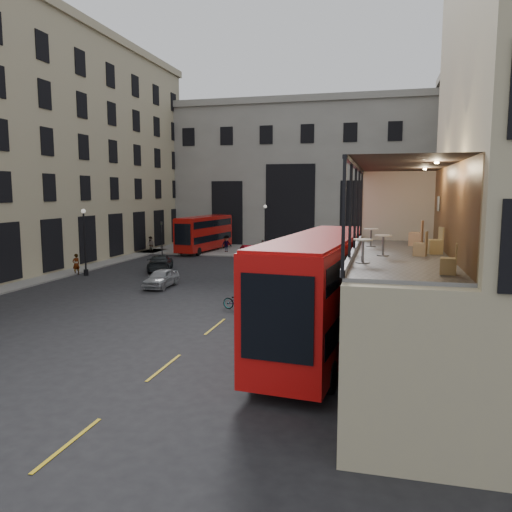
% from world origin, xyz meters
% --- Properties ---
extents(ground, '(140.00, 140.00, 0.00)m').
position_xyz_m(ground, '(0.00, 0.00, 0.00)').
color(ground, black).
rests_on(ground, ground).
extents(host_frontage, '(3.00, 11.00, 4.50)m').
position_xyz_m(host_frontage, '(6.50, 0.00, 2.25)').
color(host_frontage, tan).
rests_on(host_frontage, ground).
extents(cafe_floor, '(3.00, 10.00, 0.10)m').
position_xyz_m(cafe_floor, '(6.50, 0.00, 4.55)').
color(cafe_floor, slate).
rests_on(cafe_floor, host_frontage).
extents(gateway, '(35.00, 10.60, 18.00)m').
position_xyz_m(gateway, '(-5.00, 47.99, 9.39)').
color(gateway, gray).
rests_on(gateway, ground).
extents(pavement_far, '(40.00, 12.00, 0.12)m').
position_xyz_m(pavement_far, '(-6.00, 38.00, 0.06)').
color(pavement_far, slate).
rests_on(pavement_far, ground).
extents(traffic_light_near, '(0.16, 0.20, 3.80)m').
position_xyz_m(traffic_light_near, '(-1.00, 12.00, 2.42)').
color(traffic_light_near, black).
rests_on(traffic_light_near, ground).
extents(traffic_light_far, '(0.16, 0.20, 3.80)m').
position_xyz_m(traffic_light_far, '(-15.00, 28.00, 2.42)').
color(traffic_light_far, black).
rests_on(traffic_light_far, ground).
extents(street_lamp_a, '(0.36, 0.36, 5.33)m').
position_xyz_m(street_lamp_a, '(-17.00, 18.00, 2.39)').
color(street_lamp_a, black).
rests_on(street_lamp_a, ground).
extents(street_lamp_b, '(0.36, 0.36, 5.33)m').
position_xyz_m(street_lamp_b, '(-6.00, 34.00, 2.39)').
color(street_lamp_b, black).
rests_on(street_lamp_b, ground).
extents(bus_near, '(3.92, 12.43, 4.88)m').
position_xyz_m(bus_near, '(3.50, 3.46, 2.74)').
color(bus_near, red).
rests_on(bus_near, ground).
extents(bus_far, '(3.40, 10.13, 3.96)m').
position_xyz_m(bus_far, '(-13.31, 35.55, 2.23)').
color(bus_far, '#A20F0B').
rests_on(bus_far, ground).
extents(car_a, '(1.57, 3.79, 1.28)m').
position_xyz_m(car_a, '(-9.06, 14.97, 0.64)').
color(car_a, gray).
rests_on(car_a, ground).
extents(car_b, '(3.14, 4.24, 1.33)m').
position_xyz_m(car_b, '(-6.81, 31.09, 0.67)').
color(car_b, maroon).
rests_on(car_b, ground).
extents(car_c, '(3.44, 5.14, 1.38)m').
position_xyz_m(car_c, '(-12.25, 21.68, 0.69)').
color(car_c, black).
rests_on(car_c, ground).
extents(bicycle, '(1.97, 0.94, 0.99)m').
position_xyz_m(bicycle, '(-1.88, 9.74, 0.50)').
color(bicycle, gray).
rests_on(bicycle, ground).
extents(cyclist, '(0.64, 0.76, 1.77)m').
position_xyz_m(cyclist, '(-4.85, 19.40, 0.89)').
color(cyclist, yellow).
rests_on(cyclist, ground).
extents(pedestrian_a, '(1.08, 0.96, 1.86)m').
position_xyz_m(pedestrian_a, '(-18.46, 32.60, 0.93)').
color(pedestrian_a, gray).
rests_on(pedestrian_a, ground).
extents(pedestrian_b, '(1.37, 1.42, 1.94)m').
position_xyz_m(pedestrian_b, '(-10.57, 35.00, 0.97)').
color(pedestrian_b, gray).
rests_on(pedestrian_b, ground).
extents(pedestrian_c, '(1.08, 0.47, 1.83)m').
position_xyz_m(pedestrian_c, '(-5.08, 32.10, 0.92)').
color(pedestrian_c, gray).
rests_on(pedestrian_c, ground).
extents(pedestrian_d, '(0.87, 0.90, 1.56)m').
position_xyz_m(pedestrian_d, '(3.34, 34.33, 0.78)').
color(pedestrian_d, gray).
rests_on(pedestrian_d, ground).
extents(pedestrian_e, '(0.62, 0.73, 1.70)m').
position_xyz_m(pedestrian_e, '(-18.03, 18.23, 0.85)').
color(pedestrian_e, gray).
rests_on(pedestrian_e, ground).
extents(cafe_table_near, '(0.56, 0.56, 0.69)m').
position_xyz_m(cafe_table_near, '(5.36, -2.26, 5.06)').
color(cafe_table_near, silver).
rests_on(cafe_table_near, cafe_floor).
extents(cafe_table_mid, '(0.54, 0.54, 0.67)m').
position_xyz_m(cafe_table_mid, '(5.94, -0.41, 5.04)').
color(cafe_table_mid, white).
rests_on(cafe_table_mid, cafe_floor).
extents(cafe_table_far, '(0.53, 0.53, 0.67)m').
position_xyz_m(cafe_table_far, '(5.49, 2.37, 5.04)').
color(cafe_table_far, beige).
rests_on(cafe_table_far, cafe_floor).
extents(cafe_chair_a, '(0.43, 0.43, 0.77)m').
position_xyz_m(cafe_chair_a, '(7.52, -3.80, 4.84)').
color(cafe_chair_a, tan).
rests_on(cafe_chair_a, cafe_floor).
extents(cafe_chair_b, '(0.48, 0.48, 0.79)m').
position_xyz_m(cafe_chair_b, '(7.11, -0.17, 4.84)').
color(cafe_chair_b, tan).
rests_on(cafe_chair_b, cafe_floor).
extents(cafe_chair_c, '(0.52, 0.52, 0.89)m').
position_xyz_m(cafe_chair_c, '(7.61, 0.50, 4.87)').
color(cafe_chair_c, '#D6BC7B').
rests_on(cafe_chair_c, cafe_floor).
extents(cafe_chair_d, '(0.57, 0.57, 0.96)m').
position_xyz_m(cafe_chair_d, '(7.16, 3.02, 4.89)').
color(cafe_chair_d, tan).
rests_on(cafe_chair_d, cafe_floor).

